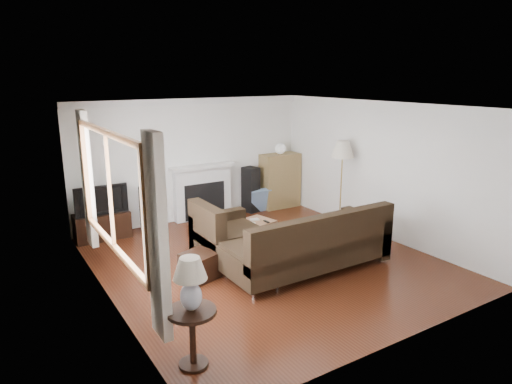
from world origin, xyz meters
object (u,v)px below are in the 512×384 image
coffee_table (248,233)px  floor_lamp (341,185)px  bookshelf (280,181)px  tv_stand (102,226)px  sectional_sofa (307,242)px  side_table (193,338)px

coffee_table → floor_lamp: 2.14m
bookshelf → coffee_table: bearing=-138.3°
tv_stand → floor_lamp: size_ratio=0.57×
tv_stand → sectional_sofa: 3.91m
floor_lamp → side_table: bearing=-149.3°
tv_stand → sectional_sofa: sectional_sofa is taller
bookshelf → floor_lamp: size_ratio=0.71×
bookshelf → floor_lamp: (0.18, -1.83, 0.25)m
bookshelf → coffee_table: bookshelf is taller
coffee_table → side_table: side_table is taller
coffee_table → side_table: 3.62m
sectional_sofa → floor_lamp: 2.30m
tv_stand → floor_lamp: floor_lamp is taller
bookshelf → floor_lamp: bearing=-84.3°
floor_lamp → side_table: floor_lamp is taller
sectional_sofa → floor_lamp: (1.85, 1.30, 0.40)m
tv_stand → bookshelf: 4.02m
bookshelf → tv_stand: bearing=-179.9°
floor_lamp → coffee_table: bearing=174.8°
side_table → coffee_table: bearing=49.9°
sectional_sofa → coffee_table: sectional_sofa is taller
side_table → tv_stand: bearing=87.8°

